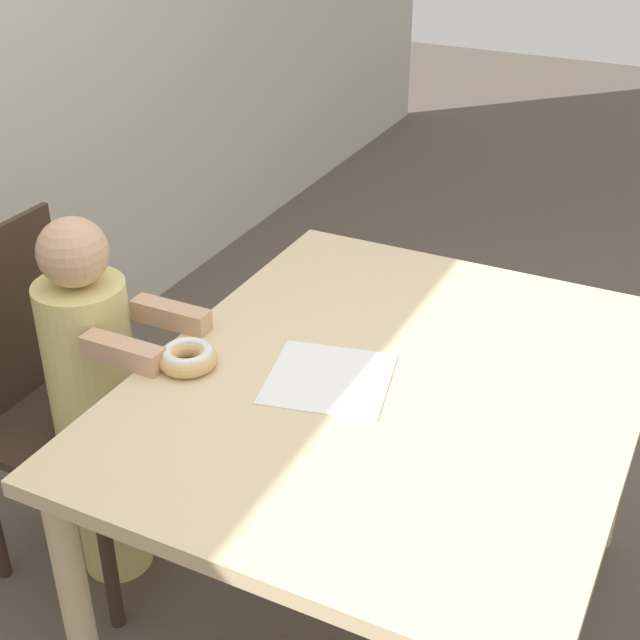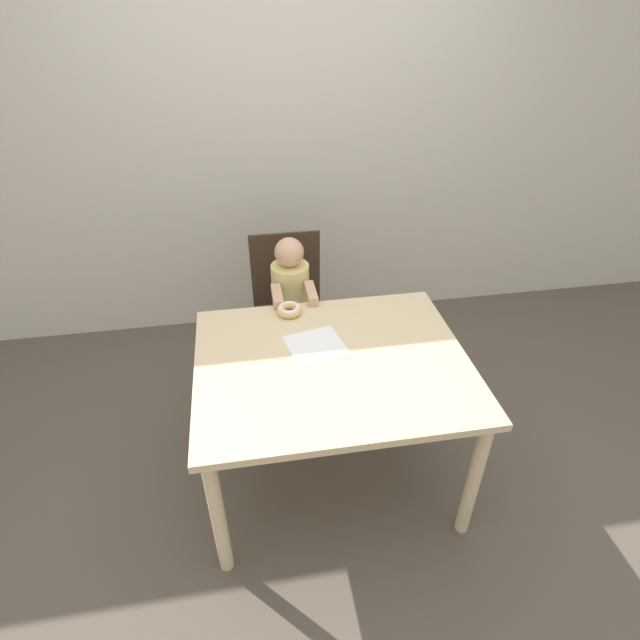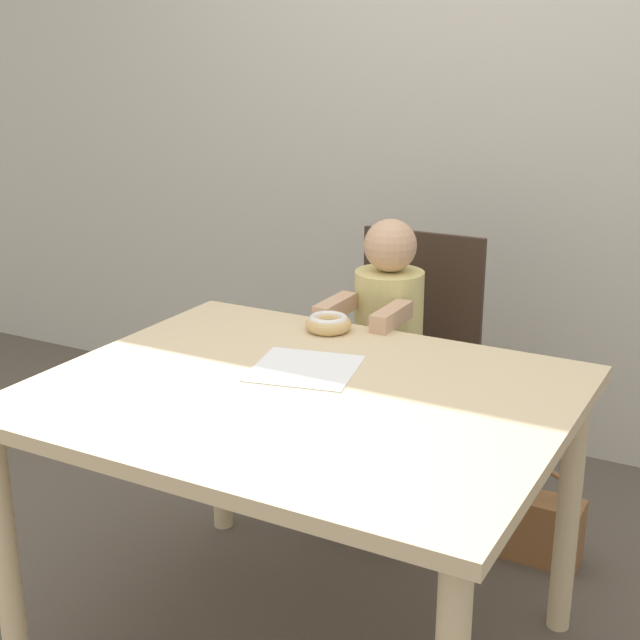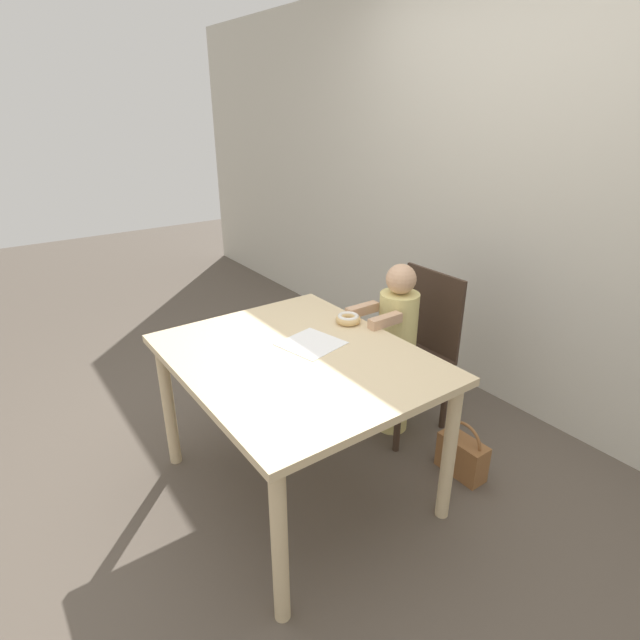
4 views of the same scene
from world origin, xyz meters
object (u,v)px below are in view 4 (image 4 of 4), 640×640
at_px(donut, 348,318).
at_px(chair, 412,350).
at_px(handbag, 462,455).
at_px(child_figure, 396,349).

bearing_deg(donut, chair, 84.61).
distance_m(donut, handbag, 0.91).
bearing_deg(child_figure, handbag, 1.82).
relative_size(child_figure, donut, 7.88).
height_order(child_figure, donut, child_figure).
distance_m(chair, donut, 0.53).
bearing_deg(chair, child_figure, -90.00).
height_order(child_figure, handbag, child_figure).
distance_m(chair, handbag, 0.63).
distance_m(child_figure, handbag, 0.64).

